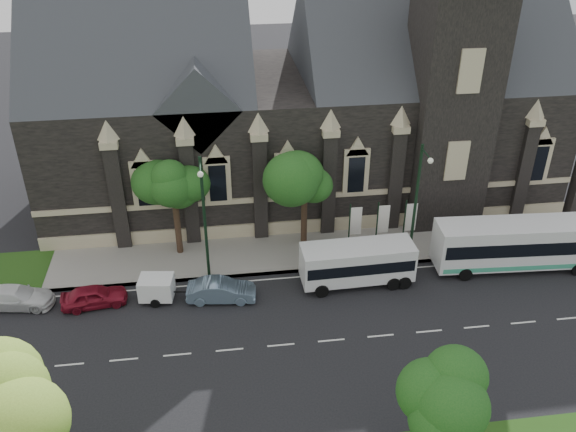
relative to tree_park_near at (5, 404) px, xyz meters
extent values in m
plane|color=black|center=(11.77, 8.77, -6.42)|extent=(160.00, 160.00, 0.00)
cube|color=gray|center=(11.77, 18.27, -6.34)|extent=(80.00, 5.00, 0.15)
cube|color=black|center=(15.77, 28.27, -1.42)|extent=(40.00, 15.00, 10.00)
cube|color=#2B2F33|center=(3.77, 28.27, 3.58)|extent=(16.00, 15.00, 15.00)
cube|color=#2B2F33|center=(25.77, 28.27, 3.58)|extent=(20.00, 15.00, 15.00)
cube|color=#2B2F33|center=(7.77, 23.77, 3.58)|extent=(6.00, 6.00, 6.00)
cube|color=black|center=(25.77, 22.27, 2.58)|extent=(5.50, 5.50, 18.00)
cube|color=tan|center=(15.77, 20.73, -3.22)|extent=(40.00, 0.22, 0.40)
cube|color=tan|center=(15.77, 20.73, -5.82)|extent=(40.00, 0.25, 1.20)
cube|color=black|center=(13.77, 20.59, -1.62)|extent=(1.20, 0.12, 2.80)
sphere|color=#7AA431|center=(0.55, 0.55, 0.58)|extent=(3.12, 3.12, 3.12)
sphere|color=#1A5019|center=(17.77, -0.73, -1.94)|extent=(3.20, 3.20, 3.20)
sphere|color=#1A5019|center=(18.37, -0.13, -1.34)|extent=(2.40, 2.40, 2.40)
cylinder|color=black|center=(14.77, 19.27, -4.44)|extent=(0.44, 0.44, 3.96)
sphere|color=#1A5019|center=(14.77, 19.27, -0.78)|extent=(3.84, 3.84, 3.84)
sphere|color=#1A5019|center=(15.49, 19.99, -0.06)|extent=(2.88, 2.88, 2.88)
cylinder|color=black|center=(5.77, 19.27, -4.44)|extent=(0.44, 0.44, 3.96)
sphere|color=#1A5019|center=(5.77, 19.27, -0.85)|extent=(3.68, 3.68, 3.68)
sphere|color=#1A5019|center=(6.46, 19.96, -0.16)|extent=(2.76, 2.76, 2.76)
cylinder|color=black|center=(21.77, 16.07, -1.92)|extent=(0.20, 0.20, 9.00)
cylinder|color=black|center=(21.77, 15.27, 2.28)|extent=(0.10, 1.60, 0.10)
sphere|color=silver|center=(21.77, 14.47, 2.18)|extent=(0.36, 0.36, 0.36)
cylinder|color=black|center=(7.77, 16.07, -1.92)|extent=(0.20, 0.20, 9.00)
cylinder|color=black|center=(7.77, 15.27, 2.28)|extent=(0.10, 1.60, 0.10)
sphere|color=silver|center=(7.77, 14.47, 2.18)|extent=(0.36, 0.36, 0.36)
cylinder|color=black|center=(17.77, 17.77, -4.42)|extent=(0.10, 0.10, 4.00)
cube|color=white|center=(18.22, 17.77, -3.82)|extent=(0.80, 0.04, 2.20)
cylinder|color=black|center=(19.77, 17.77, -4.42)|extent=(0.10, 0.10, 4.00)
cube|color=white|center=(20.22, 17.77, -3.82)|extent=(0.80, 0.04, 2.20)
cylinder|color=black|center=(21.77, 17.77, -4.42)|extent=(0.10, 0.10, 4.00)
cube|color=white|center=(22.22, 17.77, -3.82)|extent=(0.80, 0.04, 2.20)
cube|color=silver|center=(29.16, 14.46, -4.43)|extent=(12.20, 3.20, 3.07)
cube|color=black|center=(29.16, 14.46, -4.23)|extent=(11.72, 3.21, 0.99)
cube|color=#389C77|center=(29.16, 14.46, -5.67)|extent=(11.72, 3.20, 0.35)
cylinder|color=black|center=(24.87, 13.44, -5.97)|extent=(0.91, 0.33, 0.90)
cylinder|color=black|center=(25.01, 15.96, -5.97)|extent=(0.91, 0.33, 0.90)
cylinder|color=black|center=(32.84, 15.51, -5.97)|extent=(0.91, 0.33, 0.90)
cube|color=silver|center=(17.52, 14.19, -4.76)|extent=(7.47, 2.52, 2.41)
cube|color=black|center=(17.52, 14.19, -4.64)|extent=(7.18, 2.55, 0.80)
cylinder|color=black|center=(14.96, 12.95, -5.97)|extent=(0.91, 0.30, 0.90)
cylinder|color=black|center=(14.90, 15.28, -5.97)|extent=(0.91, 0.30, 0.90)
cylinder|color=black|center=(19.78, 13.08, -5.97)|extent=(0.91, 0.30, 0.90)
cylinder|color=black|center=(19.72, 15.41, -5.97)|extent=(0.91, 0.30, 0.90)
cylinder|color=black|center=(20.52, 13.10, -5.97)|extent=(0.91, 0.30, 0.90)
cylinder|color=black|center=(20.46, 15.43, -5.97)|extent=(0.91, 0.30, 0.90)
cube|color=white|center=(4.43, 14.10, -5.46)|extent=(2.33, 1.87, 1.38)
cylinder|color=black|center=(4.32, 13.31, -6.12)|extent=(0.62, 0.29, 0.60)
cylinder|color=black|center=(4.54, 14.89, -6.12)|extent=(0.62, 0.29, 0.60)
cylinder|color=black|center=(5.80, 13.91, -5.83)|extent=(1.28, 0.25, 0.08)
imported|color=slate|center=(8.51, 13.53, -5.69)|extent=(4.53, 1.99, 1.45)
imported|color=maroon|center=(0.51, 14.05, -5.72)|extent=(4.24, 2.13, 1.39)
imported|color=silver|center=(-4.36, 14.63, -5.74)|extent=(4.88, 2.51, 1.35)
camera|label=1|loc=(8.62, -17.78, 18.12)|focal=37.86mm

